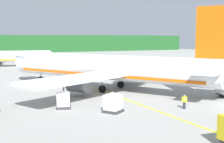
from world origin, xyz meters
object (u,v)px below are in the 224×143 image
object	(u,v)px
airliner_foreground	(107,68)
crew_marshaller	(63,85)
cargo_container_mid	(63,101)
crew_loader_left	(184,101)
cargo_container_near	(113,103)

from	to	relation	value
airliner_foreground	crew_marshaller	distance (m)	7.04
cargo_container_mid	crew_loader_left	size ratio (longest dim) A/B	1.29
airliner_foreground	cargo_container_mid	xyz separation A→B (m)	(-9.86, -9.18, -2.51)
cargo_container_near	cargo_container_mid	size ratio (longest dim) A/B	1.19
cargo_container_mid	crew_loader_left	xyz separation A→B (m)	(12.12, -6.37, 0.06)
cargo_container_mid	cargo_container_near	bearing A→B (deg)	-44.68
airliner_foreground	crew_marshaller	size ratio (longest dim) A/B	22.08
airliner_foreground	crew_loader_left	bearing A→B (deg)	-81.75
cargo_container_near	cargo_container_mid	xyz separation A→B (m)	(-4.21, 4.16, -0.09)
cargo_container_near	crew_marshaller	bearing A→B (deg)	92.75
airliner_foreground	crew_loader_left	distance (m)	15.90
crew_loader_left	cargo_container_near	bearing A→B (deg)	164.40
cargo_container_near	cargo_container_mid	world-z (taller)	cargo_container_near
cargo_container_mid	crew_marshaller	distance (m)	11.49
airliner_foreground	cargo_container_near	world-z (taller)	airliner_foreground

